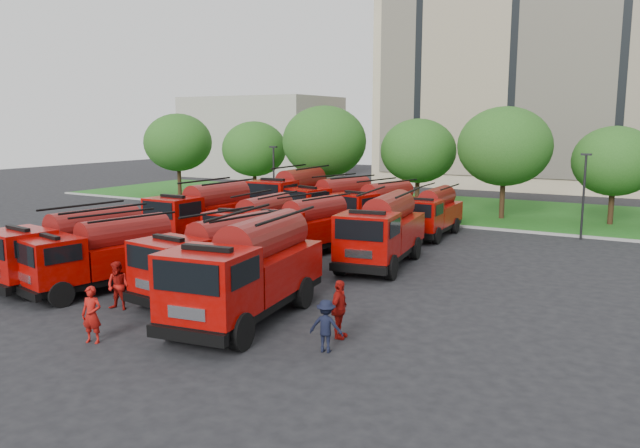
{
  "coord_description": "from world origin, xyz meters",
  "views": [
    {
      "loc": [
        16.75,
        -22.14,
        6.93
      ],
      "look_at": [
        1.17,
        4.9,
        1.8
      ],
      "focal_mm": 35.0,
      "sensor_mm": 36.0,
      "label": 1
    }
  ],
  "objects_px": {
    "fire_truck_1": "(103,255)",
    "fire_truck_11": "(432,212)",
    "firefighter_4": "(189,252)",
    "fire_truck_2": "(215,258)",
    "fire_truck_3": "(248,270)",
    "fire_truck_10": "(377,207)",
    "firefighter_5": "(370,268)",
    "fire_truck_0": "(73,248)",
    "firefighter_0": "(93,342)",
    "firefighter_1": "(119,310)",
    "firefighter_2": "(339,338)",
    "fire_truck_5": "(255,225)",
    "fire_truck_6": "(303,228)",
    "fire_truck_9": "(333,202)",
    "fire_truck_7": "(382,231)",
    "firefighter_3": "(326,352)",
    "fire_truck_4": "(204,213)",
    "fire_truck_8": "(293,195)"
  },
  "relations": [
    {
      "from": "firefighter_3",
      "to": "fire_truck_10",
      "type": "bearing_deg",
      "value": -82.38
    },
    {
      "from": "fire_truck_7",
      "to": "firefighter_5",
      "type": "xyz_separation_m",
      "value": [
        -0.23,
        -0.88,
        -1.71
      ]
    },
    {
      "from": "fire_truck_5",
      "to": "firefighter_0",
      "type": "relative_size",
      "value": 3.68
    },
    {
      "from": "fire_truck_1",
      "to": "firefighter_4",
      "type": "distance_m",
      "value": 8.1
    },
    {
      "from": "firefighter_1",
      "to": "fire_truck_8",
      "type": "bearing_deg",
      "value": 94.82
    },
    {
      "from": "fire_truck_7",
      "to": "fire_truck_10",
      "type": "bearing_deg",
      "value": 108.23
    },
    {
      "from": "fire_truck_9",
      "to": "firefighter_5",
      "type": "height_order",
      "value": "fire_truck_9"
    },
    {
      "from": "fire_truck_4",
      "to": "firefighter_1",
      "type": "relative_size",
      "value": 4.1
    },
    {
      "from": "fire_truck_0",
      "to": "fire_truck_2",
      "type": "distance_m",
      "value": 6.74
    },
    {
      "from": "fire_truck_7",
      "to": "fire_truck_5",
      "type": "bearing_deg",
      "value": 179.3
    },
    {
      "from": "fire_truck_7",
      "to": "firefighter_0",
      "type": "bearing_deg",
      "value": -111.33
    },
    {
      "from": "fire_truck_2",
      "to": "firefighter_2",
      "type": "relative_size",
      "value": 3.72
    },
    {
      "from": "firefighter_0",
      "to": "fire_truck_3",
      "type": "bearing_deg",
      "value": 39.03
    },
    {
      "from": "fire_truck_6",
      "to": "fire_truck_11",
      "type": "xyz_separation_m",
      "value": [
        3.81,
        8.87,
        -0.05
      ]
    },
    {
      "from": "fire_truck_1",
      "to": "firefighter_3",
      "type": "distance_m",
      "value": 11.67
    },
    {
      "from": "fire_truck_2",
      "to": "fire_truck_10",
      "type": "distance_m",
      "value": 17.2
    },
    {
      "from": "fire_truck_6",
      "to": "fire_truck_11",
      "type": "bearing_deg",
      "value": 75.06
    },
    {
      "from": "fire_truck_5",
      "to": "fire_truck_2",
      "type": "bearing_deg",
      "value": -68.59
    },
    {
      "from": "fire_truck_5",
      "to": "fire_truck_8",
      "type": "bearing_deg",
      "value": 109.26
    },
    {
      "from": "fire_truck_2",
      "to": "firefighter_5",
      "type": "height_order",
      "value": "fire_truck_2"
    },
    {
      "from": "fire_truck_1",
      "to": "fire_truck_11",
      "type": "distance_m",
      "value": 20.11
    },
    {
      "from": "fire_truck_2",
      "to": "fire_truck_3",
      "type": "relative_size",
      "value": 0.89
    },
    {
      "from": "fire_truck_0",
      "to": "fire_truck_3",
      "type": "relative_size",
      "value": 0.89
    },
    {
      "from": "fire_truck_1",
      "to": "fire_truck_11",
      "type": "relative_size",
      "value": 1.06
    },
    {
      "from": "fire_truck_3",
      "to": "firefighter_2",
      "type": "height_order",
      "value": "fire_truck_3"
    },
    {
      "from": "firefighter_5",
      "to": "fire_truck_1",
      "type": "bearing_deg",
      "value": 59.56
    },
    {
      "from": "fire_truck_5",
      "to": "fire_truck_11",
      "type": "height_order",
      "value": "fire_truck_5"
    },
    {
      "from": "fire_truck_7",
      "to": "fire_truck_11",
      "type": "bearing_deg",
      "value": 86.03
    },
    {
      "from": "firefighter_0",
      "to": "firefighter_1",
      "type": "relative_size",
      "value": 1.0
    },
    {
      "from": "fire_truck_9",
      "to": "firefighter_5",
      "type": "bearing_deg",
      "value": -37.34
    },
    {
      "from": "fire_truck_7",
      "to": "fire_truck_8",
      "type": "distance_m",
      "value": 14.89
    },
    {
      "from": "fire_truck_8",
      "to": "firefighter_3",
      "type": "bearing_deg",
      "value": -57.79
    },
    {
      "from": "fire_truck_3",
      "to": "fire_truck_7",
      "type": "height_order",
      "value": "fire_truck_3"
    },
    {
      "from": "fire_truck_10",
      "to": "firefighter_5",
      "type": "relative_size",
      "value": 4.39
    },
    {
      "from": "fire_truck_6",
      "to": "fire_truck_8",
      "type": "height_order",
      "value": "fire_truck_8"
    },
    {
      "from": "fire_truck_9",
      "to": "fire_truck_10",
      "type": "distance_m",
      "value": 3.55
    },
    {
      "from": "firefighter_1",
      "to": "firefighter_2",
      "type": "xyz_separation_m",
      "value": [
        8.57,
        1.39,
        0.0
      ]
    },
    {
      "from": "fire_truck_10",
      "to": "firefighter_5",
      "type": "distance_m",
      "value": 10.62
    },
    {
      "from": "firefighter_2",
      "to": "firefighter_3",
      "type": "bearing_deg",
      "value": -176.04
    },
    {
      "from": "firefighter_1",
      "to": "firefighter_4",
      "type": "xyz_separation_m",
      "value": [
        -4.86,
        9.31,
        0.0
      ]
    },
    {
      "from": "firefighter_4",
      "to": "fire_truck_9",
      "type": "bearing_deg",
      "value": -84.02
    },
    {
      "from": "fire_truck_2",
      "to": "firefighter_3",
      "type": "relative_size",
      "value": 4.38
    },
    {
      "from": "fire_truck_0",
      "to": "fire_truck_2",
      "type": "xyz_separation_m",
      "value": [
        6.58,
        1.49,
        -0.01
      ]
    },
    {
      "from": "firefighter_2",
      "to": "fire_truck_2",
      "type": "bearing_deg",
      "value": 67.74
    },
    {
      "from": "fire_truck_3",
      "to": "firefighter_5",
      "type": "xyz_separation_m",
      "value": [
        0.34,
        9.26,
        -1.78
      ]
    },
    {
      "from": "fire_truck_11",
      "to": "firefighter_4",
      "type": "height_order",
      "value": "fire_truck_11"
    },
    {
      "from": "fire_truck_10",
      "to": "fire_truck_6",
      "type": "bearing_deg",
      "value": -77.81
    },
    {
      "from": "fire_truck_4",
      "to": "fire_truck_5",
      "type": "distance_m",
      "value": 4.74
    },
    {
      "from": "fire_truck_5",
      "to": "fire_truck_11",
      "type": "relative_size",
      "value": 1.04
    },
    {
      "from": "fire_truck_7",
      "to": "firefighter_2",
      "type": "xyz_separation_m",
      "value": [
        3.12,
        -10.26,
        -1.71
      ]
    }
  ]
}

